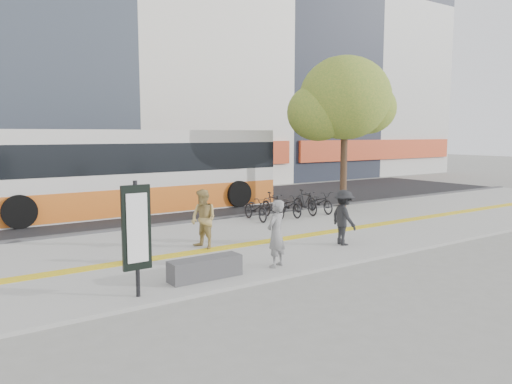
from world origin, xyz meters
TOP-DOWN VIEW (x-y plane):
  - ground at (0.00, 0.00)m, footprint 120.00×120.00m
  - sidewalk at (0.00, 1.50)m, footprint 40.00×7.00m
  - tactile_strip at (0.00, 1.00)m, footprint 40.00×0.45m
  - street at (0.00, 9.00)m, footprint 40.00×8.00m
  - curb at (0.00, 5.00)m, footprint 40.00×0.25m
  - bench at (-2.60, -1.20)m, footprint 1.60×0.45m
  - signboard at (-4.20, -1.51)m, footprint 0.55×0.10m
  - street_tree at (7.18, 4.82)m, footprint 4.40×3.80m
  - bus at (-0.65, 8.50)m, footprint 12.11×2.87m
  - bicycle_row at (3.78, 4.00)m, footprint 3.77×1.67m
  - seated_woman at (-0.80, -1.30)m, footprint 0.67×0.57m
  - pedestrian_tan at (-1.29, 1.28)m, footprint 0.77×0.89m
  - pedestrian_dark at (2.10, -0.53)m, footprint 0.74×1.07m

SIDE VIEW (x-z plane):
  - ground at x=0.00m, z-range 0.00..0.00m
  - street at x=0.00m, z-range 0.00..0.06m
  - sidewalk at x=0.00m, z-range 0.00..0.08m
  - curb at x=0.00m, z-range 0.00..0.14m
  - tactile_strip at x=0.00m, z-range 0.08..0.09m
  - bench at x=-2.60m, z-range 0.08..0.53m
  - bicycle_row at x=3.78m, z-range 0.05..0.99m
  - pedestrian_dark at x=2.10m, z-range 0.08..1.61m
  - seated_woman at x=-0.80m, z-range 0.08..1.64m
  - pedestrian_tan at x=-1.29m, z-range 0.08..1.67m
  - signboard at x=-4.20m, z-range 0.27..2.47m
  - bus at x=-0.65m, z-range -0.04..3.19m
  - street_tree at x=7.18m, z-range 1.36..7.67m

